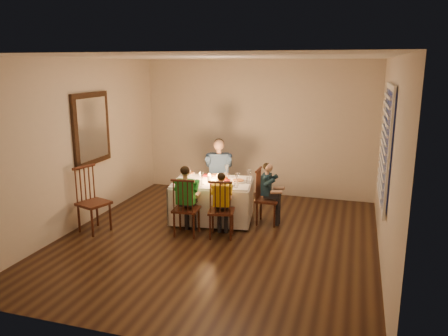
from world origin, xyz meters
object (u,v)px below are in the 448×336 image
(chair_near_right, at_px, (221,236))
(serving_bowl, at_px, (189,174))
(chair_adult, at_px, (219,207))
(child_teal, at_px, (267,223))
(adult, at_px, (219,207))
(chair_end, at_px, (267,223))
(chair_extra, at_px, (96,231))
(child_green, at_px, (187,234))
(chair_near_left, at_px, (187,234))
(child_yellow, at_px, (221,236))
(dining_table, at_px, (212,192))

(chair_near_right, relative_size, serving_bowl, 4.19)
(chair_adult, bearing_deg, child_teal, -44.18)
(chair_near_right, height_order, adult, adult)
(chair_end, relative_size, serving_bowl, 4.19)
(chair_near_right, bearing_deg, chair_extra, 0.07)
(child_green, bearing_deg, chair_near_left, 180.00)
(chair_near_right, height_order, child_green, child_green)
(chair_adult, xyz_separation_m, chair_end, (1.01, -0.58, 0.00))
(child_yellow, xyz_separation_m, serving_bowl, (-0.85, 0.85, 0.69))
(chair_adult, relative_size, chair_extra, 0.89)
(child_green, height_order, serving_bowl, serving_bowl)
(chair_adult, bearing_deg, child_green, -106.67)
(chair_near_left, bearing_deg, child_teal, -147.73)
(chair_extra, xyz_separation_m, adult, (1.46, 1.69, 0.00))
(dining_table, xyz_separation_m, serving_bowl, (-0.49, 0.21, 0.22))
(adult, height_order, child_green, adult)
(dining_table, bearing_deg, chair_extra, -155.96)
(child_yellow, height_order, child_teal, child_teal)
(chair_end, distance_m, adult, 1.16)
(chair_adult, relative_size, child_green, 0.85)
(dining_table, distance_m, serving_bowl, 0.58)
(chair_adult, xyz_separation_m, child_yellow, (0.46, -1.33, 0.00))
(chair_near_right, distance_m, child_green, 0.53)
(chair_end, bearing_deg, child_yellow, 144.26)
(chair_end, relative_size, child_yellow, 0.91)
(chair_end, bearing_deg, chair_near_left, 127.57)
(chair_adult, height_order, chair_end, same)
(dining_table, height_order, chair_adult, dining_table)
(adult, xyz_separation_m, child_yellow, (0.46, -1.33, 0.00))
(dining_table, relative_size, child_teal, 1.40)
(chair_near_right, height_order, child_teal, child_teal)
(child_teal, bearing_deg, chair_end, 0.00)
(chair_near_right, height_order, chair_end, same)
(adult, bearing_deg, chair_end, -44.18)
(chair_adult, xyz_separation_m, chair_near_left, (-0.06, -1.40, 0.00))
(chair_extra, height_order, child_teal, chair_extra)
(dining_table, xyz_separation_m, chair_near_left, (-0.17, -0.71, -0.47))
(dining_table, distance_m, child_green, 0.87)
(chair_adult, height_order, adult, adult)
(chair_near_left, bearing_deg, chair_end, -147.73)
(dining_table, bearing_deg, chair_near_right, -69.59)
(chair_adult, bearing_deg, chair_near_left, -106.67)
(chair_near_right, bearing_deg, child_yellow, -100.65)
(dining_table, height_order, serving_bowl, serving_bowl)
(child_green, bearing_deg, dining_table, -108.51)
(child_yellow, bearing_deg, child_teal, -136.50)
(chair_near_left, relative_size, serving_bowl, 4.19)
(chair_near_right, xyz_separation_m, child_yellow, (0.00, 0.00, 0.00))
(adult, relative_size, child_teal, 1.24)
(chair_near_left, relative_size, adult, 0.73)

